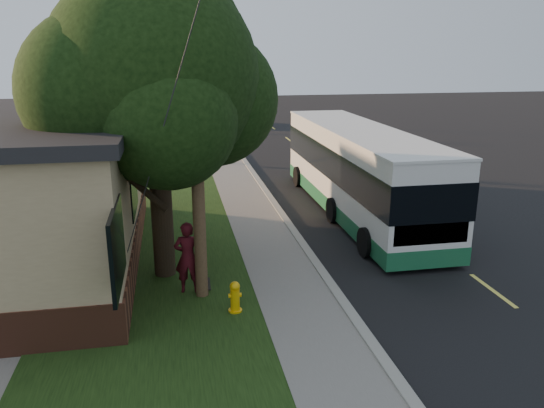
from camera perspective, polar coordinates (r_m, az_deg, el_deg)
The scene contains 15 objects.
ground at distance 13.13m, azimuth 7.57°, elevation -10.62°, with size 120.00×120.00×0.00m, color black.
road at distance 23.25m, azimuth 9.31°, elevation 1.35°, with size 8.00×80.00×0.01m, color black.
curb at distance 22.21m, azimuth -0.43°, elevation 1.01°, with size 0.25×80.00×0.12m, color gray.
sidewalk at distance 22.06m, azimuth -2.99°, elevation 0.83°, with size 2.00×80.00×0.08m, color slate.
grass_verge at distance 21.89m, azimuth -12.10°, elevation 0.34°, with size 5.00×80.00×0.07m, color black.
fire_hydrant at distance 12.42m, azimuth -4.01°, elevation -9.92°, with size 0.32×0.32×0.74m.
utility_pole at distance 12.15m, azimuth -8.33°, elevation 10.09°, with size 2.86×3.21×9.07m.
leafy_tree at distance 13.75m, azimuth -12.46°, elevation 12.83°, with size 6.30×6.00×7.80m.
bare_tree_near at distance 29.32m, azimuth -10.14°, elevation 8.66°, with size 1.38×1.21×4.31m.
bare_tree_far at distance 41.27m, azimuth -9.73°, elevation 10.62°, with size 1.38×1.21×4.03m.
traffic_signal at distance 45.37m, azimuth -5.40°, elevation 12.73°, with size 0.18×0.22×5.50m.
transit_bus at distance 19.80m, azimuth 9.24°, elevation 3.78°, with size 2.71×11.75×3.18m.
skateboarder at distance 13.28m, azimuth -9.05°, elevation -5.70°, with size 0.67×0.44×1.83m, color #460E16.
skateboard_main at distance 13.84m, azimuth -7.04°, elevation -8.56°, with size 0.21×0.75×0.07m.
distant_car at distance 43.32m, azimuth -3.04°, elevation 9.37°, with size 1.69×4.20×1.43m, color black.
Camera 1 is at (-3.84, -11.08, 5.90)m, focal length 35.00 mm.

